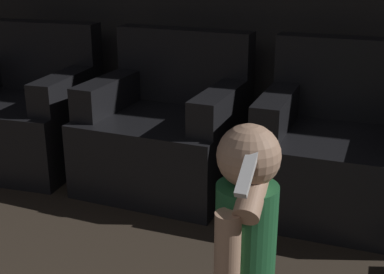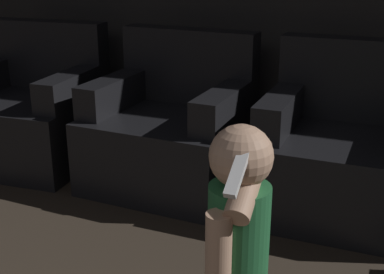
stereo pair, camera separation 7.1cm
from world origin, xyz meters
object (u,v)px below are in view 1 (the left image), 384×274
at_px(armchair_middle, 167,132).
at_px(armchair_right, 341,153).
at_px(armchair_left, 24,115).
at_px(person_toddler, 245,235).

distance_m(armchair_middle, armchair_right, 1.06).
height_order(armchair_middle, armchair_right, same).
height_order(armchair_left, armchair_right, same).
bearing_deg(person_toddler, armchair_right, -175.60).
relative_size(armchair_middle, armchair_right, 1.01).
bearing_deg(armchair_left, armchair_middle, -3.15).
height_order(armchair_middle, person_toddler, armchair_middle).
xyz_separation_m(armchair_right, person_toddler, (-0.21, -1.44, 0.21)).
xyz_separation_m(armchair_left, armchair_right, (2.14, 0.00, 0.00)).
distance_m(armchair_middle, person_toddler, 1.69).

